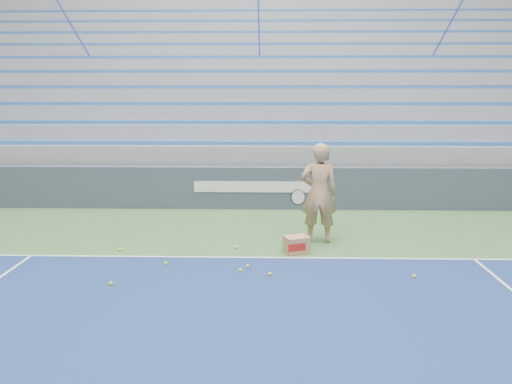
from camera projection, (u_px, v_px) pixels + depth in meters
The scene contains 12 objects.
sponsor_barrier at pixel (256, 188), 13.05m from camera, with size 30.00×0.32×1.10m.
bleachers at pixel (260, 109), 18.28m from camera, with size 31.00×9.15×7.30m.
tennis_player at pixel (319, 193), 10.03m from camera, with size 0.98×0.86×2.04m.
ball_box at pixel (296, 245), 9.50m from camera, with size 0.52×0.47×0.33m.
tennis_ball_0 at pixel (111, 284), 7.93m from camera, with size 0.07×0.07×0.07m, color #CAEA30.
tennis_ball_1 at pixel (120, 249), 9.63m from camera, with size 0.07×0.07×0.07m, color #CAEA30.
tennis_ball_2 at pixel (236, 247), 9.78m from camera, with size 0.07×0.07×0.07m, color #CAEA30.
tennis_ball_3 at pixel (270, 274), 8.34m from camera, with size 0.07×0.07×0.07m, color #CAEA30.
tennis_ball_4 at pixel (414, 276), 8.24m from camera, with size 0.07×0.07×0.07m, color #CAEA30.
tennis_ball_5 at pixel (248, 266), 8.71m from camera, with size 0.07×0.07×0.07m, color #CAEA30.
tennis_ball_6 at pixel (166, 263), 8.86m from camera, with size 0.07×0.07×0.07m, color #CAEA30.
tennis_ball_7 at pixel (240, 270), 8.52m from camera, with size 0.07×0.07×0.07m, color #CAEA30.
Camera 1 is at (0.32, 3.08, 3.05)m, focal length 35.00 mm.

